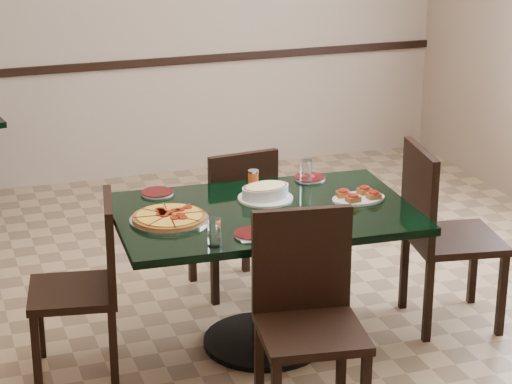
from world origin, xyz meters
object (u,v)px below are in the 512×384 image
object	(u,v)px
lasagna_casserole	(265,191)
bread_basket	(288,220)
chair_right	(439,226)
chair_left	(89,278)
bruschetta_platter	(358,196)
main_table	(264,243)
pepperoni_pizza	(169,218)
chair_near	(307,307)
chair_far	(236,214)

from	to	relation	value
lasagna_casserole	bread_basket	world-z (taller)	lasagna_casserole
chair_right	chair_left	world-z (taller)	chair_right
bruschetta_platter	main_table	bearing A→B (deg)	174.75
pepperoni_pizza	bruschetta_platter	size ratio (longest dim) A/B	1.31
chair_near	chair_right	bearing A→B (deg)	41.01
chair_left	lasagna_casserole	size ratio (longest dim) A/B	3.15
lasagna_casserole	chair_left	bearing A→B (deg)	177.87
main_table	pepperoni_pizza	bearing A→B (deg)	-177.48
pepperoni_pizza	bread_basket	distance (m)	0.58
lasagna_casserole	main_table	bearing A→B (deg)	-121.83
lasagna_casserole	bruschetta_platter	bearing A→B (deg)	-30.44
chair_left	bread_basket	distance (m)	1.00
chair_far	chair_left	world-z (taller)	chair_left
chair_far	chair_near	size ratio (longest dim) A/B	0.91
chair_left	bruschetta_platter	size ratio (longest dim) A/B	3.05
chair_left	bruschetta_platter	world-z (taller)	chair_left
pepperoni_pizza	main_table	bearing A→B (deg)	-0.68
main_table	chair_near	distance (m)	0.71
bread_basket	bruschetta_platter	bearing A→B (deg)	42.74
pepperoni_pizza	bruschetta_platter	bearing A→B (deg)	-1.62
chair_far	chair_left	distance (m)	1.15
chair_right	bruschetta_platter	bearing A→B (deg)	93.65
bread_basket	bruschetta_platter	world-z (taller)	bread_basket
chair_left	bread_basket	size ratio (longest dim) A/B	4.05
chair_far	bruschetta_platter	bearing A→B (deg)	117.58
chair_near	lasagna_casserole	xyz separation A→B (m)	(0.11, 0.85, 0.25)
pepperoni_pizza	chair_near	bearing A→B (deg)	-58.47
chair_left	lasagna_casserole	distance (m)	1.00
chair_near	lasagna_casserole	bearing A→B (deg)	91.44
main_table	chair_left	bearing A→B (deg)	-177.78
main_table	chair_left	size ratio (longest dim) A/B	1.70
chair_right	pepperoni_pizza	bearing A→B (deg)	96.52
bread_basket	chair_far	bearing A→B (deg)	103.26
chair_right	bread_basket	size ratio (longest dim) A/B	4.50
chair_left	chair_far	bearing A→B (deg)	133.79
chair_left	pepperoni_pizza	xyz separation A→B (m)	(0.40, -0.01, 0.26)
lasagna_casserole	chair_far	bearing A→B (deg)	79.44
pepperoni_pizza	bread_basket	xyz separation A→B (m)	(0.51, -0.27, 0.02)
chair_far	chair_left	bearing A→B (deg)	28.07
chair_far	chair_left	size ratio (longest dim) A/B	0.98
chair_near	bruschetta_platter	size ratio (longest dim) A/B	3.28
chair_near	chair_right	xyz separation A→B (m)	(1.01, 0.64, 0.02)
chair_far	lasagna_casserole	distance (m)	0.59
chair_far	bruschetta_platter	xyz separation A→B (m)	(0.44, -0.68, 0.28)
chair_far	pepperoni_pizza	bearing A→B (deg)	43.88
chair_far	chair_right	world-z (taller)	chair_right
main_table	bruschetta_platter	size ratio (longest dim) A/B	5.20
chair_right	lasagna_casserole	world-z (taller)	chair_right
pepperoni_pizza	bread_basket	bearing A→B (deg)	-28.21
chair_near	chair_left	xyz separation A→B (m)	(-0.84, 0.72, -0.04)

